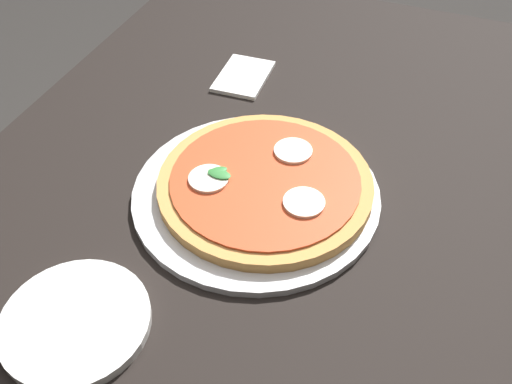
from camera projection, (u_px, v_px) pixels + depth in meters
dining_table at (272, 221)px, 0.99m from camera, size 1.34×0.97×0.74m
serving_tray at (256, 194)px, 0.89m from camera, size 0.38×0.38×0.01m
pizza at (266, 184)px, 0.89m from camera, size 0.33×0.33×0.03m
plate_white at (75, 322)px, 0.73m from camera, size 0.19×0.19×0.01m
napkin at (243, 76)px, 1.13m from camera, size 0.13×0.10×0.01m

